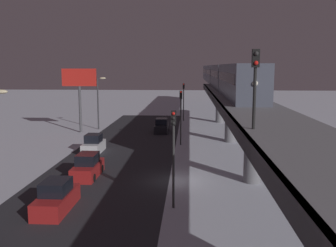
{
  "coord_description": "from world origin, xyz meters",
  "views": [
    {
      "loc": [
        -1.15,
        29.73,
        9.16
      ],
      "look_at": [
        1.48,
        -16.58,
        2.2
      ],
      "focal_mm": 40.59,
      "sensor_mm": 36.0,
      "label": 1
    }
  ],
  "objects_px": {
    "sedan_red": "(88,167)",
    "sedan_black": "(162,127)",
    "sedan_white": "(94,145)",
    "rail_signal": "(255,75)",
    "traffic_light_near": "(174,145)",
    "traffic_light_mid": "(181,110)",
    "subway_train": "(219,75)",
    "commercial_billboard": "(79,84)",
    "sedan_red_2": "(56,198)",
    "traffic_light_far": "(184,96)"
  },
  "relations": [
    {
      "from": "sedan_red",
      "to": "sedan_black",
      "type": "xyz_separation_m",
      "value": [
        -4.6,
        -22.07,
        0.01
      ]
    },
    {
      "from": "sedan_white",
      "to": "rail_signal",
      "type": "bearing_deg",
      "value": 123.64
    },
    {
      "from": "traffic_light_near",
      "to": "traffic_light_mid",
      "type": "distance_m",
      "value": 20.26
    },
    {
      "from": "subway_train",
      "to": "commercial_billboard",
      "type": "relative_size",
      "value": 8.32
    },
    {
      "from": "sedan_black",
      "to": "traffic_light_mid",
      "type": "height_order",
      "value": "traffic_light_mid"
    },
    {
      "from": "commercial_billboard",
      "to": "rail_signal",
      "type": "bearing_deg",
      "value": 119.51
    },
    {
      "from": "sedan_red_2",
      "to": "traffic_light_far",
      "type": "height_order",
      "value": "traffic_light_far"
    },
    {
      "from": "sedan_red",
      "to": "sedan_black",
      "type": "bearing_deg",
      "value": -101.77
    },
    {
      "from": "subway_train",
      "to": "rail_signal",
      "type": "distance_m",
      "value": 47.51
    },
    {
      "from": "rail_signal",
      "to": "traffic_light_mid",
      "type": "height_order",
      "value": "rail_signal"
    },
    {
      "from": "traffic_light_mid",
      "to": "traffic_light_far",
      "type": "bearing_deg",
      "value": -90.0
    },
    {
      "from": "commercial_billboard",
      "to": "subway_train",
      "type": "bearing_deg",
      "value": -143.93
    },
    {
      "from": "sedan_red_2",
      "to": "traffic_light_near",
      "type": "relative_size",
      "value": 0.71
    },
    {
      "from": "sedan_black",
      "to": "commercial_billboard",
      "type": "relative_size",
      "value": 0.47
    },
    {
      "from": "sedan_black",
      "to": "traffic_light_mid",
      "type": "bearing_deg",
      "value": -71.34
    },
    {
      "from": "sedan_red",
      "to": "commercial_billboard",
      "type": "relative_size",
      "value": 0.52
    },
    {
      "from": "sedan_red",
      "to": "subway_train",
      "type": "bearing_deg",
      "value": -110.54
    },
    {
      "from": "subway_train",
      "to": "sedan_red_2",
      "type": "xyz_separation_m",
      "value": [
        13.55,
        43.74,
        -7.0
      ]
    },
    {
      "from": "traffic_light_far",
      "to": "traffic_light_near",
      "type": "bearing_deg",
      "value": 90.0
    },
    {
      "from": "traffic_light_mid",
      "to": "commercial_billboard",
      "type": "xyz_separation_m",
      "value": [
        14.24,
        -7.91,
        2.63
      ]
    },
    {
      "from": "subway_train",
      "to": "traffic_light_mid",
      "type": "height_order",
      "value": "subway_train"
    },
    {
      "from": "rail_signal",
      "to": "sedan_red_2",
      "type": "relative_size",
      "value": 0.87
    },
    {
      "from": "sedan_white",
      "to": "sedan_black",
      "type": "relative_size",
      "value": 0.96
    },
    {
      "from": "sedan_white",
      "to": "traffic_light_far",
      "type": "distance_m",
      "value": 26.58
    },
    {
      "from": "sedan_red_2",
      "to": "sedan_black",
      "type": "bearing_deg",
      "value": -98.82
    },
    {
      "from": "subway_train",
      "to": "traffic_light_near",
      "type": "distance_m",
      "value": 43.53
    },
    {
      "from": "commercial_billboard",
      "to": "sedan_red",
      "type": "bearing_deg",
      "value": 107.51
    },
    {
      "from": "traffic_light_near",
      "to": "rail_signal",
      "type": "bearing_deg",
      "value": 133.34
    },
    {
      "from": "traffic_light_far",
      "to": "commercial_billboard",
      "type": "bearing_deg",
      "value": 40.94
    },
    {
      "from": "sedan_red",
      "to": "traffic_light_mid",
      "type": "distance_m",
      "value": 15.8
    },
    {
      "from": "traffic_light_mid",
      "to": "traffic_light_far",
      "type": "height_order",
      "value": "same"
    },
    {
      "from": "subway_train",
      "to": "sedan_red",
      "type": "bearing_deg",
      "value": 69.46
    },
    {
      "from": "sedan_white",
      "to": "commercial_billboard",
      "type": "relative_size",
      "value": 0.45
    },
    {
      "from": "subway_train",
      "to": "rail_signal",
      "type": "xyz_separation_m",
      "value": [
        1.8,
        47.46,
        0.95
      ]
    },
    {
      "from": "rail_signal",
      "to": "traffic_light_far",
      "type": "relative_size",
      "value": 0.62
    },
    {
      "from": "rail_signal",
      "to": "traffic_light_near",
      "type": "xyz_separation_m",
      "value": [
        4.25,
        -4.51,
        -4.55
      ]
    },
    {
      "from": "sedan_red_2",
      "to": "sedan_white",
      "type": "bearing_deg",
      "value": -83.83
    },
    {
      "from": "rail_signal",
      "to": "commercial_billboard",
      "type": "xyz_separation_m",
      "value": [
        18.5,
        -32.68,
        -1.92
      ]
    },
    {
      "from": "sedan_red",
      "to": "commercial_billboard",
      "type": "height_order",
      "value": "commercial_billboard"
    },
    {
      "from": "sedan_red_2",
      "to": "subway_train",
      "type": "bearing_deg",
      "value": -107.21
    },
    {
      "from": "commercial_billboard",
      "to": "sedan_white",
      "type": "bearing_deg",
      "value": 111.89
    },
    {
      "from": "sedan_black",
      "to": "traffic_light_far",
      "type": "height_order",
      "value": "traffic_light_far"
    },
    {
      "from": "sedan_white",
      "to": "traffic_light_near",
      "type": "relative_size",
      "value": 0.63
    },
    {
      "from": "traffic_light_near",
      "to": "traffic_light_far",
      "type": "relative_size",
      "value": 1.0
    },
    {
      "from": "sedan_red_2",
      "to": "sedan_black",
      "type": "height_order",
      "value": "same"
    },
    {
      "from": "sedan_red_2",
      "to": "sedan_black",
      "type": "xyz_separation_m",
      "value": [
        -4.6,
        -29.64,
        -0.0
      ]
    },
    {
      "from": "traffic_light_near",
      "to": "traffic_light_mid",
      "type": "relative_size",
      "value": 1.0
    },
    {
      "from": "subway_train",
      "to": "rail_signal",
      "type": "bearing_deg",
      "value": 87.83
    },
    {
      "from": "traffic_light_far",
      "to": "rail_signal",
      "type": "bearing_deg",
      "value": 95.4
    },
    {
      "from": "subway_train",
      "to": "traffic_light_mid",
      "type": "xyz_separation_m",
      "value": [
        6.05,
        22.69,
        -3.6
      ]
    }
  ]
}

